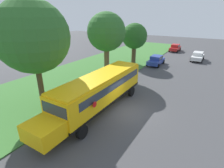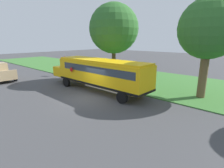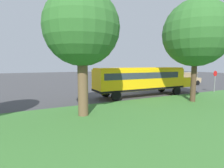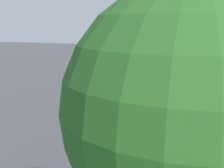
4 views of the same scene
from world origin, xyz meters
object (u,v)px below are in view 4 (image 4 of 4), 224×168
pickup_truck (138,67)px  stop_sign (201,68)px  school_bus (157,82)px  oak_tree_far_end (183,113)px

pickup_truck → stop_sign: (-7.30, 3.58, 0.66)m
school_bus → stop_sign: (-2.20, -9.30, -0.19)m
oak_tree_far_end → stop_sign: (1.78, -25.34, -2.83)m
stop_sign → school_bus: bearing=76.7°
school_bus → oak_tree_far_end: (-3.98, 16.04, 2.64)m
pickup_truck → oak_tree_far_end: 30.51m
school_bus → stop_sign: school_bus is taller
stop_sign → oak_tree_far_end: bearing=94.0°
school_bus → pickup_truck: (5.10, -12.88, -0.85)m
school_bus → pickup_truck: bearing=-68.4°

